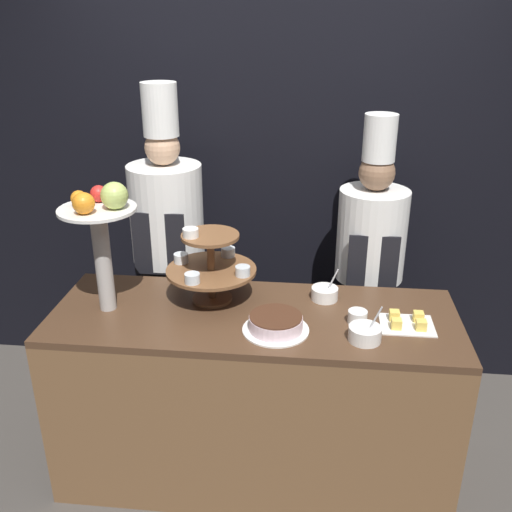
% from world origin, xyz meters
% --- Properties ---
extents(wall_back, '(10.00, 0.06, 2.80)m').
position_xyz_m(wall_back, '(0.00, 1.37, 1.40)').
color(wall_back, black).
rests_on(wall_back, ground_plane).
extents(buffet_counter, '(1.89, 0.69, 0.92)m').
position_xyz_m(buffet_counter, '(0.00, 0.34, 0.46)').
color(buffet_counter, brown).
rests_on(buffet_counter, ground_plane).
extents(tiered_stand, '(0.43, 0.43, 0.38)m').
position_xyz_m(tiered_stand, '(-0.22, 0.46, 1.11)').
color(tiered_stand, brown).
rests_on(tiered_stand, buffet_counter).
extents(fruit_pedestal, '(0.35, 0.35, 0.62)m').
position_xyz_m(fruit_pedestal, '(-0.68, 0.32, 1.34)').
color(fruit_pedestal, '#B2ADA8').
rests_on(fruit_pedestal, buffet_counter).
extents(cake_round, '(0.30, 0.30, 0.07)m').
position_xyz_m(cake_round, '(0.11, 0.20, 0.95)').
color(cake_round, white).
rests_on(cake_round, buffet_counter).
extents(cup_white, '(0.09, 0.09, 0.06)m').
position_xyz_m(cup_white, '(0.47, 0.31, 0.95)').
color(cup_white, white).
rests_on(cup_white, buffet_counter).
extents(cake_square_tray, '(0.24, 0.19, 0.05)m').
position_xyz_m(cake_square_tray, '(0.69, 0.31, 0.93)').
color(cake_square_tray, white).
rests_on(cake_square_tray, buffet_counter).
extents(serving_bowl_near, '(0.14, 0.14, 0.17)m').
position_xyz_m(serving_bowl_near, '(0.50, 0.17, 0.95)').
color(serving_bowl_near, white).
rests_on(serving_bowl_near, buffet_counter).
extents(serving_bowl_far, '(0.13, 0.13, 0.16)m').
position_xyz_m(serving_bowl_far, '(0.33, 0.53, 0.95)').
color(serving_bowl_far, white).
rests_on(serving_bowl_far, buffet_counter).
extents(chef_left, '(0.41, 0.41, 1.88)m').
position_xyz_m(chef_left, '(-0.56, 0.98, 1.01)').
color(chef_left, '#28282D').
rests_on(chef_left, ground_plane).
extents(chef_center_left, '(0.38, 0.38, 1.74)m').
position_xyz_m(chef_center_left, '(0.58, 0.98, 0.94)').
color(chef_center_left, black).
rests_on(chef_center_left, ground_plane).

